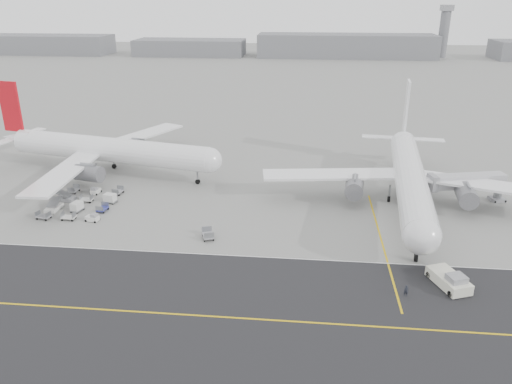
# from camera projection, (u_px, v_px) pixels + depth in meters

# --- Properties ---
(ground) EXTENTS (700.00, 700.00, 0.00)m
(ground) POSITION_uv_depth(u_px,v_px,m) (195.00, 247.00, 79.95)
(ground) COLOR gray
(ground) RESTS_ON ground
(taxiway) EXTENTS (220.00, 59.00, 0.03)m
(taxiway) POSITION_uv_depth(u_px,v_px,m) (204.00, 316.00, 62.86)
(taxiway) COLOR #252427
(taxiway) RESTS_ON ground
(horizon_buildings) EXTENTS (520.00, 28.00, 28.00)m
(horizon_buildings) POSITION_uv_depth(u_px,v_px,m) (329.00, 57.00, 317.27)
(horizon_buildings) COLOR slate
(horizon_buildings) RESTS_ON ground
(control_tower) EXTENTS (7.00, 7.00, 31.25)m
(control_tower) POSITION_uv_depth(u_px,v_px,m) (444.00, 30.00, 309.22)
(control_tower) COLOR slate
(control_tower) RESTS_ON ground
(airliner_a) EXTENTS (55.47, 54.30, 19.38)m
(airliner_a) POSITION_uv_depth(u_px,v_px,m) (105.00, 149.00, 110.76)
(airliner_a) COLOR white
(airliner_a) RESTS_ON ground
(airliner_b) EXTENTS (56.20, 57.10, 19.72)m
(airliner_b) POSITION_uv_depth(u_px,v_px,m) (410.00, 176.00, 94.23)
(airliner_b) COLOR white
(airliner_b) RESTS_ON ground
(pushback_tug) EXTENTS (5.33, 8.69, 2.49)m
(pushback_tug) POSITION_uv_depth(u_px,v_px,m) (450.00, 280.00, 68.83)
(pushback_tug) COLOR silver
(pushback_tug) RESTS_ON ground
(jet_bridge) EXTENTS (15.92, 6.46, 5.94)m
(jet_bridge) POSITION_uv_depth(u_px,v_px,m) (468.00, 182.00, 95.42)
(jet_bridge) COLOR gray
(jet_bridge) RESTS_ON ground
(gse_cluster) EXTENTS (18.94, 22.23, 1.89)m
(gse_cluster) POSITION_uv_depth(u_px,v_px,m) (83.00, 206.00, 95.33)
(gse_cluster) COLOR #9C9CA1
(gse_cluster) RESTS_ON ground
(stray_dolly) EXTENTS (2.52, 3.16, 1.69)m
(stray_dolly) POSITION_uv_depth(u_px,v_px,m) (208.00, 238.00, 82.73)
(stray_dolly) COLOR silver
(stray_dolly) RESTS_ON ground
(ground_crew_a) EXTENTS (0.64, 0.44, 1.69)m
(ground_crew_a) POSITION_uv_depth(u_px,v_px,m) (406.00, 291.00, 66.64)
(ground_crew_a) COLOR black
(ground_crew_a) RESTS_ON ground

